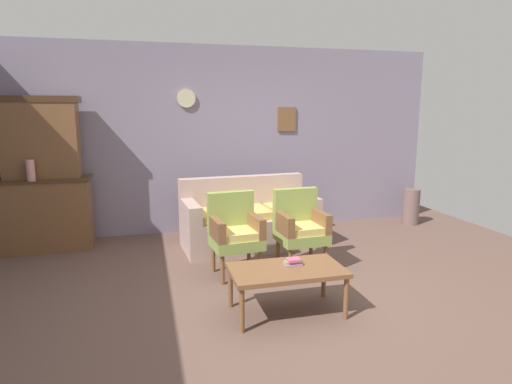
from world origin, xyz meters
The scene contains 11 objects.
ground_plane centered at (0.00, 0.00, 0.00)m, with size 7.68×7.68×0.00m, color brown.
wall_back_with_decor centered at (0.00, 2.63, 1.35)m, with size 6.40×0.09×2.70m.
side_cabinet centered at (-2.47, 2.25, 0.47)m, with size 1.16×0.55×0.93m.
cabinet_upper_hutch centered at (-2.47, 2.33, 1.45)m, with size 0.99×0.38×1.03m.
vase_on_cabinet centered at (-2.57, 2.06, 1.06)m, with size 0.10×0.10×0.26m, color #D28E87.
floral_couch centered at (0.09, 1.72, 0.33)m, with size 1.79×0.93×0.90m.
armchair_near_couch_end centered at (-0.29, 0.76, 0.50)m, with size 0.57×0.54×0.90m.
armchair_near_cabinet centered at (0.47, 0.77, 0.50)m, with size 0.55×0.52×0.90m.
coffee_table centered at (-0.04, -0.27, 0.38)m, with size 1.00×0.56×0.42m.
book_stack_on_table centered at (0.04, -0.21, 0.45)m, with size 0.16×0.11×0.06m.
floor_vase_by_wall centered at (2.85, 2.15, 0.28)m, with size 0.26×0.26×0.56m, color #6B534F.
Camera 1 is at (-1.20, -3.67, 1.78)m, focal length 30.16 mm.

